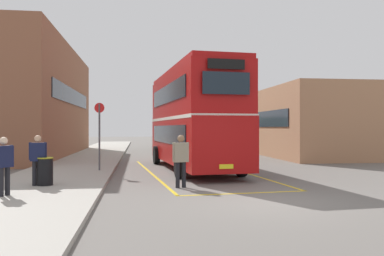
{
  "coord_description": "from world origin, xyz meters",
  "views": [
    {
      "loc": [
        -3.38,
        -10.44,
        2.0
      ],
      "look_at": [
        -0.32,
        12.75,
        2.0
      ],
      "focal_mm": 37.67,
      "sensor_mm": 36.0,
      "label": 1
    }
  ],
  "objects_px": {
    "pedestrian_waiting_near": "(38,157)",
    "pedestrian_waiting_far": "(4,162)",
    "double_decker_bus": "(193,117)",
    "pedestrian_boarding": "(181,157)",
    "single_deck_bus": "(198,132)",
    "bus_stop_sign": "(99,130)",
    "litter_bin": "(45,171)"
  },
  "relations": [
    {
      "from": "pedestrian_boarding",
      "to": "pedestrian_waiting_near",
      "type": "bearing_deg",
      "value": 178.54
    },
    {
      "from": "single_deck_bus",
      "to": "bus_stop_sign",
      "type": "relative_size",
      "value": 3.27
    },
    {
      "from": "litter_bin",
      "to": "bus_stop_sign",
      "type": "bearing_deg",
      "value": 74.02
    },
    {
      "from": "double_decker_bus",
      "to": "single_deck_bus",
      "type": "relative_size",
      "value": 1.09
    },
    {
      "from": "litter_bin",
      "to": "bus_stop_sign",
      "type": "distance_m",
      "value": 4.89
    },
    {
      "from": "double_decker_bus",
      "to": "bus_stop_sign",
      "type": "distance_m",
      "value": 4.48
    },
    {
      "from": "single_deck_bus",
      "to": "pedestrian_waiting_near",
      "type": "distance_m",
      "value": 26.45
    },
    {
      "from": "pedestrian_waiting_far",
      "to": "litter_bin",
      "type": "distance_m",
      "value": 2.13
    },
    {
      "from": "pedestrian_boarding",
      "to": "bus_stop_sign",
      "type": "xyz_separation_m",
      "value": [
        -3.12,
        4.71,
        0.88
      ]
    },
    {
      "from": "pedestrian_waiting_near",
      "to": "litter_bin",
      "type": "bearing_deg",
      "value": 15.28
    },
    {
      "from": "double_decker_bus",
      "to": "pedestrian_boarding",
      "type": "relative_size",
      "value": 6.02
    },
    {
      "from": "pedestrian_waiting_near",
      "to": "pedestrian_waiting_far",
      "type": "relative_size",
      "value": 1.01
    },
    {
      "from": "litter_bin",
      "to": "pedestrian_waiting_far",
      "type": "bearing_deg",
      "value": -107.86
    },
    {
      "from": "bus_stop_sign",
      "to": "pedestrian_boarding",
      "type": "bearing_deg",
      "value": -56.48
    },
    {
      "from": "double_decker_bus",
      "to": "litter_bin",
      "type": "bearing_deg",
      "value": -134.75
    },
    {
      "from": "litter_bin",
      "to": "double_decker_bus",
      "type": "bearing_deg",
      "value": 45.25
    },
    {
      "from": "double_decker_bus",
      "to": "pedestrian_boarding",
      "type": "distance_m",
      "value": 6.12
    },
    {
      "from": "single_deck_bus",
      "to": "pedestrian_waiting_near",
      "type": "height_order",
      "value": "single_deck_bus"
    },
    {
      "from": "pedestrian_boarding",
      "to": "pedestrian_waiting_near",
      "type": "relative_size",
      "value": 1.09
    },
    {
      "from": "pedestrian_waiting_near",
      "to": "bus_stop_sign",
      "type": "distance_m",
      "value": 4.9
    },
    {
      "from": "single_deck_bus",
      "to": "pedestrian_waiting_far",
      "type": "height_order",
      "value": "single_deck_bus"
    },
    {
      "from": "double_decker_bus",
      "to": "pedestrian_waiting_far",
      "type": "relative_size",
      "value": 6.59
    },
    {
      "from": "pedestrian_waiting_far",
      "to": "bus_stop_sign",
      "type": "bearing_deg",
      "value": 73.44
    },
    {
      "from": "pedestrian_waiting_far",
      "to": "litter_bin",
      "type": "height_order",
      "value": "pedestrian_waiting_far"
    },
    {
      "from": "pedestrian_boarding",
      "to": "pedestrian_waiting_far",
      "type": "relative_size",
      "value": 1.09
    },
    {
      "from": "double_decker_bus",
      "to": "single_deck_bus",
      "type": "distance_m",
      "value": 19.47
    },
    {
      "from": "single_deck_bus",
      "to": "bus_stop_sign",
      "type": "xyz_separation_m",
      "value": [
        -7.38,
        -20.31,
        0.27
      ]
    },
    {
      "from": "pedestrian_boarding",
      "to": "double_decker_bus",
      "type": "bearing_deg",
      "value": 78.54
    },
    {
      "from": "pedestrian_waiting_near",
      "to": "bus_stop_sign",
      "type": "xyz_separation_m",
      "value": [
        1.51,
        4.59,
        0.84
      ]
    },
    {
      "from": "double_decker_bus",
      "to": "litter_bin",
      "type": "xyz_separation_m",
      "value": [
        -5.6,
        -5.65,
        -1.92
      ]
    },
    {
      "from": "pedestrian_waiting_far",
      "to": "litter_bin",
      "type": "bearing_deg",
      "value": 72.14
    },
    {
      "from": "pedestrian_boarding",
      "to": "pedestrian_waiting_near",
      "type": "distance_m",
      "value": 4.63
    }
  ]
}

